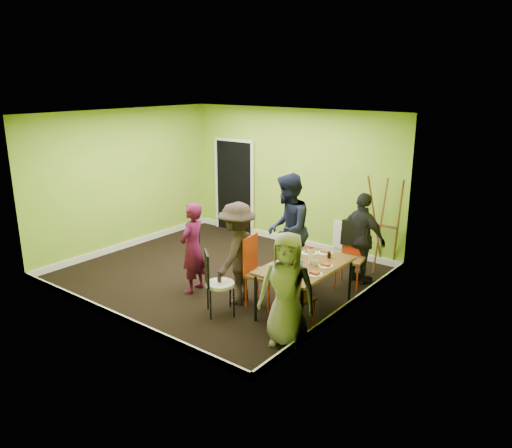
{
  "coord_description": "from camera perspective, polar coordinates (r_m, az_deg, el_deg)",
  "views": [
    {
      "loc": [
        5.59,
        -6.17,
        3.36
      ],
      "look_at": [
        0.82,
        0.0,
        1.08
      ],
      "focal_mm": 35.0,
      "sensor_mm": 36.0,
      "label": 1
    }
  ],
  "objects": [
    {
      "name": "person_back_end",
      "position": [
        8.55,
        12.05,
        -1.61
      ],
      "size": [
        0.98,
        0.58,
        1.56
      ],
      "primitive_type": "imported",
      "rotation": [
        0.0,
        0.0,
        2.91
      ],
      "color": "black",
      "rests_on": "ground"
    },
    {
      "name": "chair_left_far",
      "position": [
        8.2,
        3.38,
        -4.23
      ],
      "size": [
        0.38,
        0.38,
        0.86
      ],
      "rotation": [
        0.0,
        0.0,
        -1.5
      ],
      "color": "red",
      "rests_on": "ground"
    },
    {
      "name": "plate_near_right",
      "position": [
        7.05,
        2.39,
        -5.35
      ],
      "size": [
        0.26,
        0.26,
        0.01
      ],
      "primitive_type": "cylinder",
      "color": "white",
      "rests_on": "dining_table"
    },
    {
      "name": "glass_front",
      "position": [
        6.89,
        4.64,
        -5.57
      ],
      "size": [
        0.06,
        0.06,
        0.09
      ],
      "primitive_type": "cylinder",
      "color": "black",
      "rests_on": "dining_table"
    },
    {
      "name": "chair_bentwood",
      "position": [
        7.34,
        -4.65,
        -6.37
      ],
      "size": [
        0.53,
        0.53,
        0.97
      ],
      "rotation": [
        0.0,
        0.0,
        -0.7
      ],
      "color": "black",
      "rests_on": "ground"
    },
    {
      "name": "person_left_far",
      "position": [
        8.31,
        3.62,
        -0.63
      ],
      "size": [
        1.03,
        1.13,
        1.88
      ],
      "primitive_type": "imported",
      "rotation": [
        0.0,
        0.0,
        -1.14
      ],
      "color": "black",
      "rests_on": "ground"
    },
    {
      "name": "dining_table",
      "position": [
        7.36,
        5.66,
        -4.98
      ],
      "size": [
        0.9,
        1.5,
        0.75
      ],
      "color": "black",
      "rests_on": "ground"
    },
    {
      "name": "chair_front_end",
      "position": [
        6.81,
        4.14,
        -7.91
      ],
      "size": [
        0.49,
        0.49,
        1.01
      ],
      "rotation": [
        0.0,
        0.0,
        -0.18
      ],
      "color": "red",
      "rests_on": "ground"
    },
    {
      "name": "glass_back",
      "position": [
        7.62,
        8.36,
        -3.5
      ],
      "size": [
        0.06,
        0.06,
        0.1
      ],
      "primitive_type": "cylinder",
      "color": "black",
      "rests_on": "dining_table"
    },
    {
      "name": "room_walls",
      "position": [
        8.7,
        -4.24,
        0.46
      ],
      "size": [
        5.04,
        4.54,
        2.82
      ],
      "color": "#80B62E",
      "rests_on": "ground"
    },
    {
      "name": "easel",
      "position": [
        9.22,
        14.47,
        -0.01
      ],
      "size": [
        0.69,
        0.65,
        1.72
      ],
      "color": "brown",
      "rests_on": "ground"
    },
    {
      "name": "person_front_end",
      "position": [
        6.46,
        3.57,
        -7.43
      ],
      "size": [
        0.86,
        0.71,
        1.52
      ],
      "primitive_type": "imported",
      "rotation": [
        0.0,
        0.0,
        0.35
      ],
      "color": "gray",
      "rests_on": "ground"
    },
    {
      "name": "plate_wall_back",
      "position": [
        7.29,
        7.96,
        -4.76
      ],
      "size": [
        0.21,
        0.21,
        0.01
      ],
      "primitive_type": "cylinder",
      "color": "white",
      "rests_on": "dining_table"
    },
    {
      "name": "plate_far_back",
      "position": [
        7.82,
        7.92,
        -3.27
      ],
      "size": [
        0.24,
        0.24,
        0.01
      ],
      "primitive_type": "cylinder",
      "color": "white",
      "rests_on": "dining_table"
    },
    {
      "name": "glass_mid",
      "position": [
        7.56,
        6.23,
        -3.59
      ],
      "size": [
        0.07,
        0.07,
        0.09
      ],
      "primitive_type": "cylinder",
      "color": "black",
      "rests_on": "dining_table"
    },
    {
      "name": "ground",
      "position": [
        8.97,
        -4.18,
        -5.7
      ],
      "size": [
        5.0,
        5.0,
        0.0
      ],
      "primitive_type": "plane",
      "color": "black",
      "rests_on": "ground"
    },
    {
      "name": "plate_near_left",
      "position": [
        7.79,
        6.15,
        -3.29
      ],
      "size": [
        0.25,
        0.25,
        0.01
      ],
      "primitive_type": "cylinder",
      "color": "white",
      "rests_on": "dining_table"
    },
    {
      "name": "chair_back_end",
      "position": [
        8.49,
        11.13,
        -1.8
      ],
      "size": [
        0.53,
        0.6,
        1.08
      ],
      "rotation": [
        0.0,
        0.0,
        3.35
      ],
      "color": "red",
      "rests_on": "ground"
    },
    {
      "name": "chair_left_near",
      "position": [
        7.58,
        0.19,
        -4.93
      ],
      "size": [
        0.53,
        0.52,
        1.09
      ],
      "rotation": [
        0.0,
        0.0,
        -1.39
      ],
      "color": "red",
      "rests_on": "ground"
    },
    {
      "name": "plate_far_front",
      "position": [
        6.94,
        3.43,
        -5.73
      ],
      "size": [
        0.23,
        0.23,
        0.01
      ],
      "primitive_type": "cylinder",
      "color": "white",
      "rests_on": "dining_table"
    },
    {
      "name": "person_standing",
      "position": [
        8.07,
        -7.25,
        -2.73
      ],
      "size": [
        0.45,
        0.6,
        1.49
      ],
      "primitive_type": "imported",
      "rotation": [
        0.0,
        0.0,
        -1.39
      ],
      "color": "#530E33",
      "rests_on": "ground"
    },
    {
      "name": "thermos",
      "position": [
        7.32,
        6.26,
        -3.65
      ],
      "size": [
        0.07,
        0.07,
        0.24
      ],
      "primitive_type": "cylinder",
      "color": "white",
      "rests_on": "dining_table"
    },
    {
      "name": "cup_a",
      "position": [
        7.2,
        3.95,
        -4.53
      ],
      "size": [
        0.13,
        0.13,
        0.1
      ],
      "primitive_type": "imported",
      "color": "white",
      "rests_on": "dining_table"
    },
    {
      "name": "orange_bottle",
      "position": [
        7.5,
        6.17,
        -3.81
      ],
      "size": [
        0.03,
        0.03,
        0.08
      ],
      "primitive_type": "cylinder",
      "color": "red",
      "rests_on": "dining_table"
    },
    {
      "name": "plate_wall_front",
      "position": [
        6.97,
        6.69,
        -5.72
      ],
      "size": [
        0.23,
        0.23,
        0.01
      ],
      "primitive_type": "cylinder",
      "color": "white",
      "rests_on": "dining_table"
    },
    {
      "name": "cup_b",
      "position": [
        7.28,
        6.76,
        -4.43
      ],
      "size": [
        0.1,
        0.1,
        0.09
      ],
      "primitive_type": "imported",
      "color": "white",
      "rests_on": "dining_table"
    },
    {
      "name": "blue_bottle",
      "position": [
        6.93,
        5.09,
        -4.96
      ],
      "size": [
        0.07,
        0.07,
        0.2
      ],
      "primitive_type": "cylinder",
      "color": "#1641AB",
      "rests_on": "dining_table"
    },
    {
      "name": "person_left_near",
      "position": [
        7.62,
        -2.15,
        -3.36
      ],
      "size": [
        0.78,
        1.12,
        1.59
      ],
      "primitive_type": "imported",
      "rotation": [
        0.0,
        0.0,
        -1.37
      ],
      "color": "#2D201E",
      "rests_on": "ground"
    }
  ]
}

